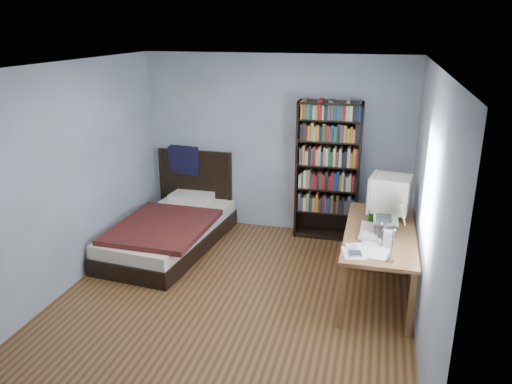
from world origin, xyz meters
TOP-DOWN VIEW (x-y plane):
  - room at (0.03, -0.00)m, footprint 4.20×4.24m
  - desk at (1.50, 1.02)m, footprint 0.75×1.74m
  - crt_monitor at (1.57, 0.98)m, footprint 0.50×0.47m
  - laptop at (1.57, 0.49)m, footprint 0.33×0.34m
  - desk_lamp at (1.51, -0.52)m, footprint 0.20×0.45m
  - keyboard at (1.39, 0.45)m, footprint 0.21×0.49m
  - speaker at (1.57, 0.16)m, footprint 0.09×0.09m
  - soda_can at (1.40, 0.75)m, footprint 0.07×0.07m
  - mouse at (1.51, 0.81)m, footprint 0.06×0.10m
  - phone_silver at (1.29, 0.28)m, footprint 0.09×0.10m
  - phone_grey at (1.25, 0.03)m, footprint 0.05×0.09m
  - external_drive at (1.28, -0.13)m, footprint 0.14×0.14m
  - bookshelf at (0.76, 1.94)m, footprint 0.86×0.30m
  - bed at (-1.22, 1.13)m, footprint 1.28×2.25m

SIDE VIEW (x-z plane):
  - bed at x=-1.22m, z-range -0.33..0.84m
  - desk at x=1.50m, z-range 0.06..0.79m
  - phone_silver at x=1.29m, z-range 0.73..0.75m
  - phone_grey at x=1.25m, z-range 0.73..0.75m
  - external_drive at x=1.28m, z-range 0.73..0.75m
  - mouse at x=1.51m, z-range 0.73..0.76m
  - keyboard at x=1.39m, z-range 0.72..0.77m
  - soda_can at x=1.40m, z-range 0.73..0.85m
  - speaker at x=1.57m, z-range 0.73..0.90m
  - laptop at x=1.57m, z-range 0.64..1.05m
  - bookshelf at x=0.76m, z-range 0.00..1.91m
  - crt_monitor at x=1.57m, z-range 0.76..1.27m
  - desk_lamp at x=1.51m, z-range 0.89..1.43m
  - room at x=0.03m, z-range 0.00..2.50m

